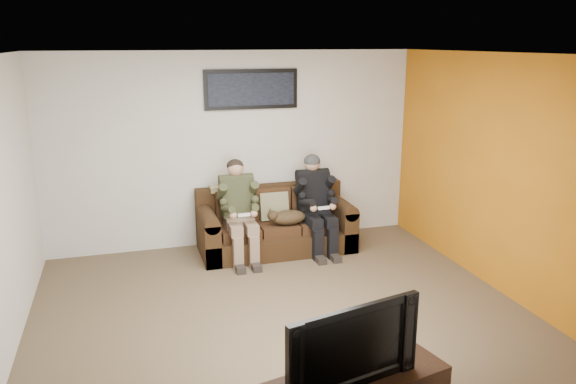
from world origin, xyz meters
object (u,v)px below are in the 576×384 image
object	(u,v)px
person_right	(316,199)
framed_poster	(251,89)
cat	(287,217)
sofa	(275,226)
television	(346,341)
person_left	(239,205)

from	to	relation	value
person_right	framed_poster	world-z (taller)	framed_poster
cat	sofa	bearing A→B (deg)	113.13
television	person_left	bearing A→B (deg)	77.02
person_right	television	world-z (taller)	person_right
person_right	framed_poster	bearing A→B (deg)	141.94
framed_poster	television	distance (m)	4.39
person_right	sofa	bearing A→B (deg)	162.07
person_right	television	bearing A→B (deg)	-106.27
person_left	framed_poster	world-z (taller)	framed_poster
sofa	person_right	xyz separation A→B (m)	(0.52, -0.17, 0.39)
person_left	person_right	bearing A→B (deg)	0.02
cat	framed_poster	size ratio (longest dim) A/B	0.53
person_left	framed_poster	size ratio (longest dim) A/B	1.01
sofa	person_right	size ratio (longest dim) A/B	1.59
sofa	television	size ratio (longest dim) A/B	1.98
person_right	cat	distance (m)	0.47
sofa	framed_poster	xyz separation A→B (m)	(-0.20, 0.39, 1.79)
cat	television	size ratio (longest dim) A/B	0.65
person_right	cat	size ratio (longest dim) A/B	1.92
sofa	television	distance (m)	3.84
sofa	cat	distance (m)	0.32
person_left	sofa	bearing A→B (deg)	17.97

